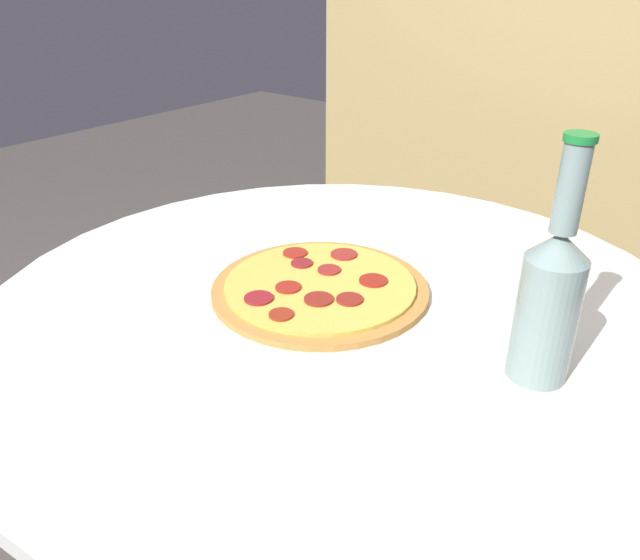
# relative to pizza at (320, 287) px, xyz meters

# --- Properties ---
(table) EXTENTS (1.04, 1.04, 0.76)m
(table) POSITION_rel_pizza_xyz_m (0.04, 0.00, -0.19)
(table) COLOR silver
(table) RESTS_ON ground_plane
(fence_panel) EXTENTS (1.65, 0.04, 1.75)m
(fence_panel) POSITION_rel_pizza_xyz_m (0.04, 1.04, 0.11)
(fence_panel) COLOR tan
(fence_panel) RESTS_ON ground_plane
(pizza) EXTENTS (0.32, 0.32, 0.02)m
(pizza) POSITION_rel_pizza_xyz_m (0.00, 0.00, 0.00)
(pizza) COLOR #B77F3D
(pizza) RESTS_ON table
(beer_bottle) EXTENTS (0.07, 0.07, 0.29)m
(beer_bottle) POSITION_rel_pizza_xyz_m (0.33, -0.00, 0.10)
(beer_bottle) COLOR gray
(beer_bottle) RESTS_ON table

